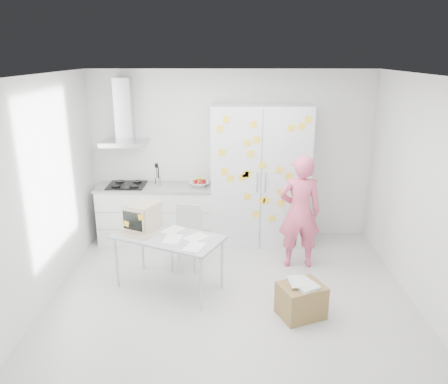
{
  "coord_description": "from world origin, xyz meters",
  "views": [
    {
      "loc": [
        -0.01,
        -4.89,
        2.94
      ],
      "look_at": [
        -0.09,
        0.77,
        1.12
      ],
      "focal_mm": 35.0,
      "sensor_mm": 36.0,
      "label": 1
    }
  ],
  "objects_px": {
    "cardboard_box": "(301,300)",
    "chair": "(187,233)",
    "desk": "(151,225)",
    "person": "(300,212)"
  },
  "relations": [
    {
      "from": "desk",
      "to": "chair",
      "type": "bearing_deg",
      "value": 74.95
    },
    {
      "from": "desk",
      "to": "cardboard_box",
      "type": "bearing_deg",
      "value": 2.5
    },
    {
      "from": "person",
      "to": "cardboard_box",
      "type": "relative_size",
      "value": 2.68
    },
    {
      "from": "chair",
      "to": "cardboard_box",
      "type": "height_order",
      "value": "chair"
    },
    {
      "from": "cardboard_box",
      "to": "person",
      "type": "bearing_deg",
      "value": 83.71
    },
    {
      "from": "cardboard_box",
      "to": "chair",
      "type": "bearing_deg",
      "value": 138.75
    },
    {
      "from": "person",
      "to": "cardboard_box",
      "type": "height_order",
      "value": "person"
    },
    {
      "from": "desk",
      "to": "cardboard_box",
      "type": "relative_size",
      "value": 2.49
    },
    {
      "from": "person",
      "to": "chair",
      "type": "bearing_deg",
      "value": -0.75
    },
    {
      "from": "desk",
      "to": "chair",
      "type": "height_order",
      "value": "desk"
    }
  ]
}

